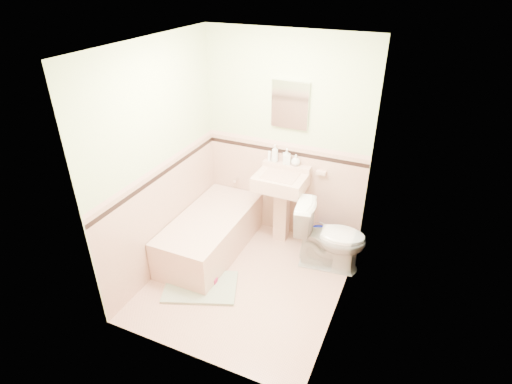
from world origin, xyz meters
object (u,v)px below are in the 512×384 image
at_px(soap_bottle_right, 296,160).
at_px(bucket, 319,238).
at_px(medicine_cabinet, 290,105).
at_px(sink, 280,209).
at_px(shoe, 211,279).
at_px(soap_bottle_left, 275,153).
at_px(toilet, 330,237).
at_px(soap_bottle_mid, 287,156).
at_px(bathtub, 211,235).

relative_size(soap_bottle_right, bucket, 0.60).
height_order(medicine_cabinet, bucket, medicine_cabinet).
bearing_deg(sink, shoe, -110.23).
height_order(soap_bottle_left, soap_bottle_right, soap_bottle_left).
bearing_deg(bucket, soap_bottle_right, 166.83).
bearing_deg(bucket, sink, -169.22).
bearing_deg(toilet, bucket, 25.43).
relative_size(sink, soap_bottle_right, 6.78).
xyz_separation_m(soap_bottle_left, soap_bottle_right, (0.26, 0.00, -0.04)).
xyz_separation_m(soap_bottle_mid, toilet, (0.70, -0.41, -0.69)).
bearing_deg(shoe, soap_bottle_right, 69.02).
height_order(soap_bottle_left, toilet, soap_bottle_left).
bearing_deg(toilet, medicine_cabinet, 50.03).
distance_m(soap_bottle_right, toilet, 0.97).
bearing_deg(medicine_cabinet, soap_bottle_mid, -101.56).
relative_size(sink, soap_bottle_mid, 4.85).
distance_m(sink, soap_bottle_left, 0.68).
bearing_deg(sink, bathtub, -142.07).
bearing_deg(medicine_cabinet, soap_bottle_right, -15.50).
relative_size(toilet, bucket, 3.53).
height_order(sink, bucket, sink).
xyz_separation_m(toilet, shoe, (-1.08, -0.83, -0.34)).
relative_size(medicine_cabinet, soap_bottle_right, 3.91).
bearing_deg(soap_bottle_right, medicine_cabinet, 164.50).
height_order(soap_bottle_right, toilet, soap_bottle_right).
distance_m(medicine_cabinet, toilet, 1.54).
height_order(sink, soap_bottle_right, soap_bottle_right).
relative_size(soap_bottle_mid, bucket, 0.85).
relative_size(bathtub, shoe, 10.58).
bearing_deg(toilet, soap_bottle_left, 56.65).
distance_m(soap_bottle_right, shoe, 1.67).
bearing_deg(toilet, shoe, 119.95).
height_order(toilet, shoe, toilet).
bearing_deg(toilet, soap_bottle_right, 47.41).
xyz_separation_m(sink, toilet, (0.69, -0.23, -0.06)).
bearing_deg(soap_bottle_left, sink, -49.22).
distance_m(bathtub, soap_bottle_left, 1.24).
relative_size(bathtub, soap_bottle_right, 10.95).
distance_m(toilet, shoe, 1.41).
bearing_deg(bucket, toilet, -57.00).
relative_size(medicine_cabinet, soap_bottle_left, 2.47).
distance_m(soap_bottle_left, soap_bottle_right, 0.27).
bearing_deg(bucket, medicine_cabinet, 166.31).
distance_m(bathtub, soap_bottle_right, 1.35).
height_order(sink, soap_bottle_mid, soap_bottle_mid).
xyz_separation_m(soap_bottle_mid, soap_bottle_right, (0.11, 0.00, -0.03)).
bearing_deg(medicine_cabinet, bathtub, -132.58).
xyz_separation_m(soap_bottle_left, bucket, (0.64, -0.09, -0.99)).
xyz_separation_m(bathtub, soap_bottle_mid, (0.67, 0.71, 0.86)).
bearing_deg(toilet, bathtub, 94.77).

